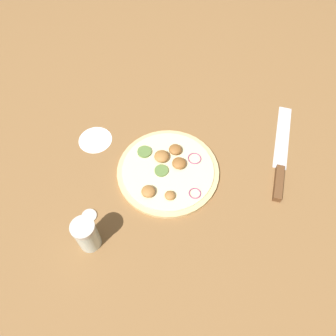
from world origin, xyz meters
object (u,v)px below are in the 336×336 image
(knife, at_px, (280,165))
(loose_cap, at_px, (89,216))
(spice_jar, at_px, (87,235))
(pizza, at_px, (168,170))

(knife, distance_m, loose_cap, 0.51)
(knife, bearing_deg, loose_cap, 121.51)
(spice_jar, bearing_deg, knife, -142.31)
(spice_jar, relative_size, loose_cap, 2.59)
(knife, xyz_separation_m, loose_cap, (0.44, 0.26, -0.00))
(pizza, bearing_deg, loose_cap, 47.50)
(pizza, bearing_deg, spice_jar, 61.13)
(loose_cap, bearing_deg, pizza, -132.50)
(knife, height_order, spice_jar, spice_jar)
(loose_cap, bearing_deg, spice_jar, 114.53)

